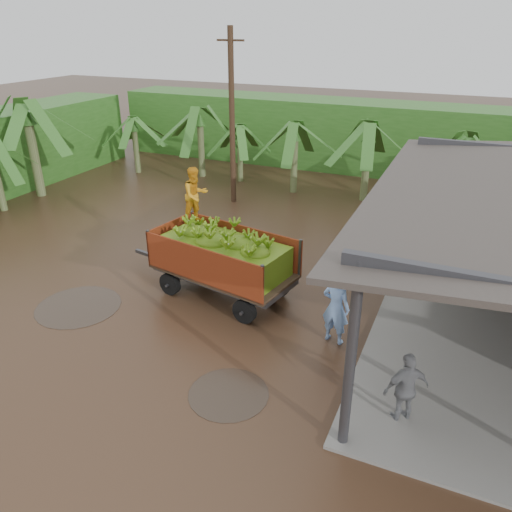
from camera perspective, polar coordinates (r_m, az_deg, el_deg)
The scene contains 7 objects.
ground at distance 14.91m, azimuth -6.46°, elevation -4.99°, with size 100.00×100.00×0.00m, color black.
hedge_north at distance 28.94m, azimuth 5.99°, elevation 13.94°, with size 22.00×3.00×3.60m, color #2D661E.
banana_trailer at distance 14.54m, azimuth -3.90°, elevation 0.03°, with size 5.86×2.74×3.63m.
man_blue at distance 12.69m, azimuth 9.12°, elevation -5.83°, with size 0.73×0.48×1.99m, color #7FA9E9.
man_grey at distance 10.75m, azimuth 16.77°, elevation -14.30°, with size 0.97×0.40×1.66m, color gray.
utility_pole at distance 21.96m, azimuth -2.76°, elevation 15.44°, with size 1.20×0.24×7.30m.
banana_plants at distance 21.89m, azimuth -10.67°, elevation 9.93°, with size 25.00×19.92×4.48m.
Camera 1 is at (6.67, -11.02, 7.51)m, focal length 35.00 mm.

